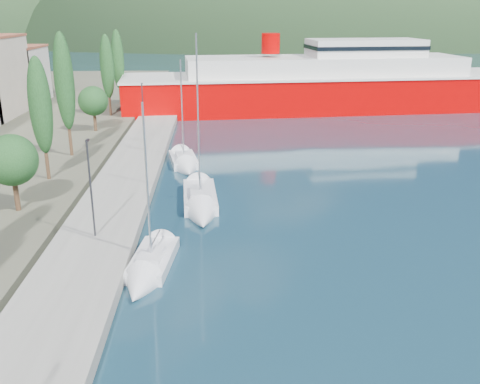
{
  "coord_description": "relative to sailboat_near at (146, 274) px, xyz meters",
  "views": [
    {
      "loc": [
        -1.46,
        -16.91,
        14.08
      ],
      "look_at": [
        0.0,
        14.0,
        3.5
      ],
      "focal_mm": 40.0,
      "sensor_mm": 36.0,
      "label": 1
    }
  ],
  "objects": [
    {
      "name": "lamp_posts",
      "position": [
        -3.6,
        6.0,
        3.8
      ],
      "size": [
        0.15,
        46.53,
        6.06
      ],
      "color": "#2D2D33",
      "rests_on": "quay"
    },
    {
      "name": "sailboat_far",
      "position": [
        1.12,
        21.69,
        0.02
      ],
      "size": [
        3.51,
        7.58,
        10.72
      ],
      "color": "silver",
      "rests_on": "ground"
    },
    {
      "name": "quay",
      "position": [
        -3.6,
        16.38,
        0.11
      ],
      "size": [
        5.0,
        88.0,
        0.8
      ],
      "primitive_type": "cube",
      "color": "gray",
      "rests_on": "ground"
    },
    {
      "name": "tree_row",
      "position": [
        -10.0,
        22.66,
        5.71
      ],
      "size": [
        3.56,
        61.87,
        11.56
      ],
      "color": "#47301E",
      "rests_on": "land_strip"
    },
    {
      "name": "ferry",
      "position": [
        20.19,
        52.17,
        3.23
      ],
      "size": [
        59.06,
        17.49,
        11.56
      ],
      "color": "#BC0000",
      "rests_on": "ground"
    },
    {
      "name": "sailboat_near",
      "position": [
        0.0,
        0.0,
        0.0
      ],
      "size": [
        3.0,
        7.43,
        10.38
      ],
      "color": "silver",
      "rests_on": "ground"
    },
    {
      "name": "sailboat_mid",
      "position": [
        2.81,
        10.26,
        0.04
      ],
      "size": [
        3.03,
        9.53,
        13.52
      ],
      "color": "silver",
      "rests_on": "ground"
    },
    {
      "name": "ground",
      "position": [
        5.4,
        110.38,
        -0.29
      ],
      "size": [
        1400.0,
        1400.0,
        0.0
      ],
      "primitive_type": "plane",
      "color": "#173646"
    }
  ]
}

